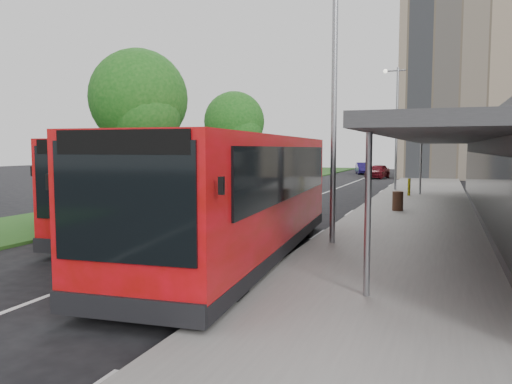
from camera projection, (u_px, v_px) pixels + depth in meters
ground at (171, 250)px, 14.16m from camera, size 120.00×120.00×0.00m
pavement at (422, 194)px, 30.69m from camera, size 5.00×80.00×0.15m
grass_verge at (229, 189)px, 35.26m from camera, size 5.00×80.00×0.10m
lane_centre_line at (307, 199)px, 28.14m from camera, size 0.12×70.00×0.01m
kerb_dashes at (375, 195)px, 30.71m from camera, size 0.12×56.00×0.01m
tree_mid at (139, 105)px, 24.62m from camera, size 4.82×4.82×7.75m
tree_far at (234, 126)px, 35.86m from camera, size 4.37×4.37×6.96m
lamp_post_near at (331, 84)px, 14.17m from camera, size 1.44×0.28×8.00m
lamp_post_far at (395, 120)px, 32.81m from camera, size 1.44×0.28×8.00m
bus_main at (239, 197)px, 12.88m from camera, size 3.73×11.44×3.19m
bus_second at (174, 185)px, 17.53m from camera, size 3.62×11.23×3.13m
litter_bin at (398, 201)px, 21.96m from camera, size 0.55×0.55×0.85m
bollard at (409, 187)px, 28.94m from camera, size 0.21×0.21×1.00m
car_near at (378, 171)px, 48.28m from camera, size 2.25×4.23×1.37m
car_far at (363, 168)px, 56.20m from camera, size 2.39×4.18×1.30m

